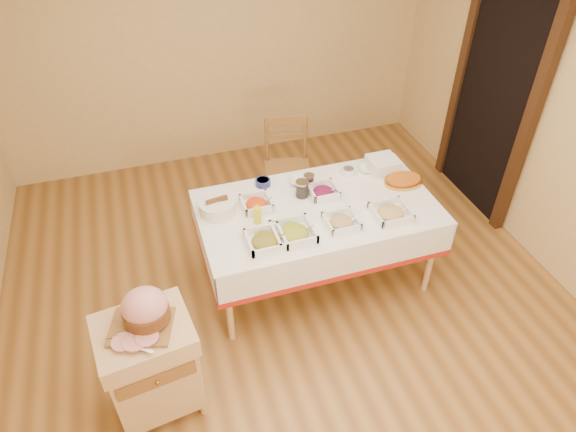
# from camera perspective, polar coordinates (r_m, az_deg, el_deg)

# --- Properties ---
(room_shell) EXTENTS (5.00, 5.00, 5.00)m
(room_shell) POSITION_cam_1_polar(r_m,az_deg,el_deg) (3.30, 0.59, 4.44)
(room_shell) COLOR olive
(room_shell) RESTS_ON ground
(doorway) EXTENTS (0.09, 1.10, 2.20)m
(doorway) POSITION_cam_1_polar(r_m,az_deg,el_deg) (5.08, 21.96, 12.25)
(doorway) COLOR black
(doorway) RESTS_ON ground
(dining_table) EXTENTS (1.82, 1.02, 0.76)m
(dining_table) POSITION_cam_1_polar(r_m,az_deg,el_deg) (4.04, 3.23, -0.72)
(dining_table) COLOR tan
(dining_table) RESTS_ON ground
(butcher_cart) EXTENTS (0.62, 0.54, 0.79)m
(butcher_cart) POSITION_cam_1_polar(r_m,az_deg,el_deg) (3.43, -14.94, -15.51)
(butcher_cart) COLOR tan
(butcher_cart) RESTS_ON ground
(dining_chair) EXTENTS (0.50, 0.49, 0.94)m
(dining_chair) POSITION_cam_1_polar(r_m,az_deg,el_deg) (4.86, -0.08, 5.50)
(dining_chair) COLOR brown
(dining_chair) RESTS_ON ground
(ham_on_board) EXTENTS (0.38, 0.36, 0.25)m
(ham_on_board) POSITION_cam_1_polar(r_m,az_deg,el_deg) (3.11, -15.66, -10.09)
(ham_on_board) COLOR brown
(ham_on_board) RESTS_ON butcher_cart
(serving_dish_a) EXTENTS (0.27, 0.26, 0.11)m
(serving_dish_a) POSITION_cam_1_polar(r_m,az_deg,el_deg) (3.57, -2.49, -2.74)
(serving_dish_a) COLOR white
(serving_dish_a) RESTS_ON dining_table
(serving_dish_b) EXTENTS (0.29, 0.29, 0.12)m
(serving_dish_b) POSITION_cam_1_polar(r_m,az_deg,el_deg) (3.63, 0.61, -1.86)
(serving_dish_b) COLOR white
(serving_dish_b) RESTS_ON dining_table
(serving_dish_c) EXTENTS (0.23, 0.23, 0.09)m
(serving_dish_c) POSITION_cam_1_polar(r_m,az_deg,el_deg) (3.76, 5.97, -0.63)
(serving_dish_c) COLOR white
(serving_dish_c) RESTS_ON dining_table
(serving_dish_d) EXTENTS (0.26, 0.26, 0.10)m
(serving_dish_d) POSITION_cam_1_polar(r_m,az_deg,el_deg) (3.89, 11.37, 0.38)
(serving_dish_d) COLOR white
(serving_dish_d) RESTS_ON dining_table
(serving_dish_e) EXTENTS (0.23, 0.22, 0.11)m
(serving_dish_e) POSITION_cam_1_polar(r_m,az_deg,el_deg) (3.91, -3.52, 1.38)
(serving_dish_e) COLOR white
(serving_dish_e) RESTS_ON dining_table
(serving_dish_f) EXTENTS (0.23, 0.22, 0.11)m
(serving_dish_f) POSITION_cam_1_polar(r_m,az_deg,el_deg) (4.03, 3.94, 2.74)
(serving_dish_f) COLOR white
(serving_dish_f) RESTS_ON dining_table
(small_bowl_left) EXTENTS (0.11, 0.11, 0.05)m
(small_bowl_left) POSITION_cam_1_polar(r_m,az_deg,el_deg) (4.01, -7.62, 2.07)
(small_bowl_left) COLOR white
(small_bowl_left) RESTS_ON dining_table
(small_bowl_mid) EXTENTS (0.12, 0.12, 0.05)m
(small_bowl_mid) POSITION_cam_1_polar(r_m,az_deg,el_deg) (4.14, -2.81, 3.80)
(small_bowl_mid) COLOR navy
(small_bowl_mid) RESTS_ON dining_table
(small_bowl_right) EXTENTS (0.11, 0.11, 0.06)m
(small_bowl_right) POSITION_cam_1_polar(r_m,az_deg,el_deg) (4.29, 6.71, 5.01)
(small_bowl_right) COLOR white
(small_bowl_right) RESTS_ON dining_table
(bowl_white_imported) EXTENTS (0.19, 0.19, 0.04)m
(bowl_white_imported) POSITION_cam_1_polar(r_m,az_deg,el_deg) (4.16, 1.15, 3.90)
(bowl_white_imported) COLOR white
(bowl_white_imported) RESTS_ON dining_table
(bowl_small_imported) EXTENTS (0.16, 0.16, 0.05)m
(bowl_small_imported) POSITION_cam_1_polar(r_m,az_deg,el_deg) (4.36, 8.80, 5.24)
(bowl_small_imported) COLOR white
(bowl_small_imported) RESTS_ON dining_table
(preserve_jar_left) EXTENTS (0.11, 0.11, 0.14)m
(preserve_jar_left) POSITION_cam_1_polar(r_m,az_deg,el_deg) (4.00, 1.57, 2.96)
(preserve_jar_left) COLOR silver
(preserve_jar_left) RESTS_ON dining_table
(preserve_jar_right) EXTENTS (0.09, 0.09, 0.11)m
(preserve_jar_right) POSITION_cam_1_polar(r_m,az_deg,el_deg) (4.10, 2.33, 3.83)
(preserve_jar_right) COLOR silver
(preserve_jar_right) RESTS_ON dining_table
(mustard_bottle) EXTENTS (0.06, 0.06, 0.17)m
(mustard_bottle) POSITION_cam_1_polar(r_m,az_deg,el_deg) (3.74, -3.43, 0.21)
(mustard_bottle) COLOR yellow
(mustard_bottle) RESTS_ON dining_table
(bread_basket) EXTENTS (0.28, 0.28, 0.12)m
(bread_basket) POSITION_cam_1_polar(r_m,az_deg,el_deg) (3.88, -7.84, 1.04)
(bread_basket) COLOR white
(bread_basket) RESTS_ON dining_table
(plate_stack) EXTENTS (0.23, 0.23, 0.11)m
(plate_stack) POSITION_cam_1_polar(r_m,az_deg,el_deg) (4.37, 10.48, 5.65)
(plate_stack) COLOR white
(plate_stack) RESTS_ON dining_table
(brass_platter) EXTENTS (0.33, 0.24, 0.04)m
(brass_platter) POSITION_cam_1_polar(r_m,az_deg,el_deg) (4.27, 12.71, 3.86)
(brass_platter) COLOR #BA8B34
(brass_platter) RESTS_ON dining_table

